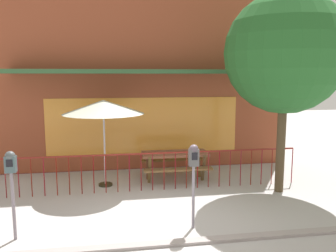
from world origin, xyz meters
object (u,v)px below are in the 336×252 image
patio_umbrella (103,107)px  street_tree (285,53)px  parking_meter_far (11,172)px  parking_meter_near (194,164)px  picnic_table_left (175,158)px

patio_umbrella → street_tree: size_ratio=0.47×
patio_umbrella → street_tree: 4.63m
parking_meter_far → street_tree: street_tree is taller
parking_meter_near → parking_meter_far: parking_meter_near is taller
picnic_table_left → parking_meter_far: 4.61m
picnic_table_left → street_tree: (2.39, -1.37, 2.77)m
picnic_table_left → parking_meter_far: parking_meter_far is taller
picnic_table_left → street_tree: 3.91m
parking_meter_near → street_tree: 3.78m
parking_meter_far → street_tree: 6.42m
parking_meter_near → parking_meter_far: bearing=179.1°
street_tree → patio_umbrella: bearing=164.8°
parking_meter_far → street_tree: size_ratio=0.33×
picnic_table_left → parking_meter_near: bearing=-94.1°
patio_umbrella → street_tree: bearing=-15.2°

